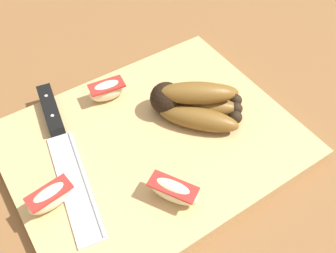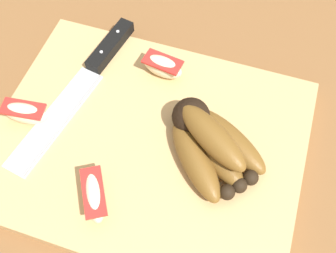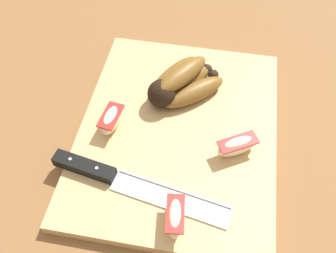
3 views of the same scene
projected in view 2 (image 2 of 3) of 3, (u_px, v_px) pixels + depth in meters
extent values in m
plane|color=brown|center=(142.00, 133.00, 0.56)|extent=(6.00, 6.00, 0.00)
cube|color=tan|center=(147.00, 143.00, 0.54)|extent=(0.41, 0.32, 0.02)
sphere|color=black|center=(191.00, 117.00, 0.52)|extent=(0.05, 0.05, 0.05)
ellipsoid|color=brown|center=(196.00, 160.00, 0.50)|extent=(0.11, 0.11, 0.03)
sphere|color=black|center=(227.00, 192.00, 0.48)|extent=(0.02, 0.02, 0.02)
ellipsoid|color=brown|center=(213.00, 150.00, 0.51)|extent=(0.11, 0.10, 0.03)
sphere|color=black|center=(239.00, 185.00, 0.48)|extent=(0.02, 0.02, 0.02)
ellipsoid|color=brown|center=(230.00, 140.00, 0.51)|extent=(0.12, 0.09, 0.03)
sphere|color=black|center=(251.00, 178.00, 0.49)|extent=(0.02, 0.02, 0.02)
ellipsoid|color=brown|center=(212.00, 137.00, 0.49)|extent=(0.11, 0.09, 0.03)
cube|color=silver|center=(56.00, 119.00, 0.55)|extent=(0.07, 0.18, 0.00)
cube|color=#99999E|center=(64.00, 123.00, 0.54)|extent=(0.04, 0.17, 0.00)
cube|color=black|center=(110.00, 46.00, 0.60)|extent=(0.04, 0.10, 0.02)
cylinder|color=#B2B2B7|center=(118.00, 31.00, 0.60)|extent=(0.01, 0.01, 0.00)
cylinder|color=#B2B2B7|center=(101.00, 52.00, 0.58)|extent=(0.01, 0.01, 0.00)
ellipsoid|color=beige|center=(161.00, 66.00, 0.57)|extent=(0.06, 0.03, 0.03)
cube|color=red|center=(161.00, 61.00, 0.56)|extent=(0.06, 0.03, 0.00)
ellipsoid|color=beige|center=(25.00, 113.00, 0.53)|extent=(0.06, 0.03, 0.04)
cube|color=red|center=(23.00, 109.00, 0.52)|extent=(0.06, 0.03, 0.00)
ellipsoid|color=beige|center=(95.00, 195.00, 0.47)|extent=(0.06, 0.07, 0.03)
cube|color=red|center=(93.00, 192.00, 0.47)|extent=(0.05, 0.07, 0.00)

